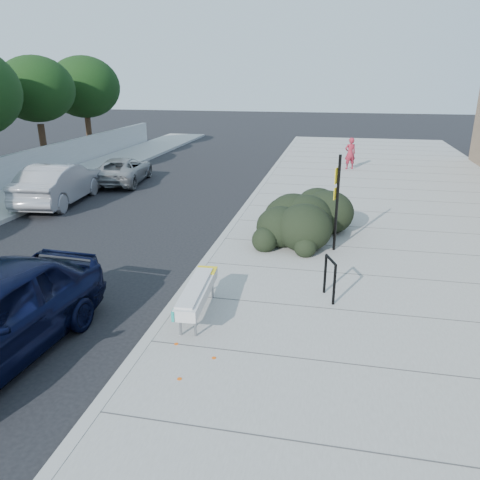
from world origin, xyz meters
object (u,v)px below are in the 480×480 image
Objects in this scene: wagon_silver at (59,183)px; pedestrian at (350,153)px; suv_silver at (123,170)px; bench at (197,292)px; sign_post at (337,197)px; bike_rack at (330,275)px.

pedestrian is (11.47, 9.05, 0.17)m from wagon_silver.
suv_silver is at bearing -107.14° from wagon_silver.
bench is at bearing 113.24° from suv_silver.
wagon_silver is (-8.17, 8.20, 0.13)m from bench.
sign_post reaches higher than wagon_silver.
pedestrian is at bearing -162.50° from suv_silver.
sign_post is 0.56× the size of wagon_silver.
bike_rack reaches higher than bench.
sign_post is 12.70m from suv_silver.
pedestrian reaches higher than bench.
wagon_silver reaches higher than bike_rack.
suv_silver is (-9.99, 10.88, -0.11)m from bike_rack.
bench is 14.26m from suv_silver.
sign_post is 12.76m from pedestrian.
bench is 17.56m from pedestrian.
pedestrian is at bearing -147.28° from wagon_silver.
bike_rack is (2.64, 1.34, 0.05)m from bench.
pedestrian is at bearing 75.60° from bench.
suv_silver reaches higher than bike_rack.
wagon_silver is (-10.81, 6.86, 0.08)m from bike_rack.
wagon_silver is at bearing 126.62° from bike_rack.
bike_rack is at bearing 65.85° from pedestrian.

